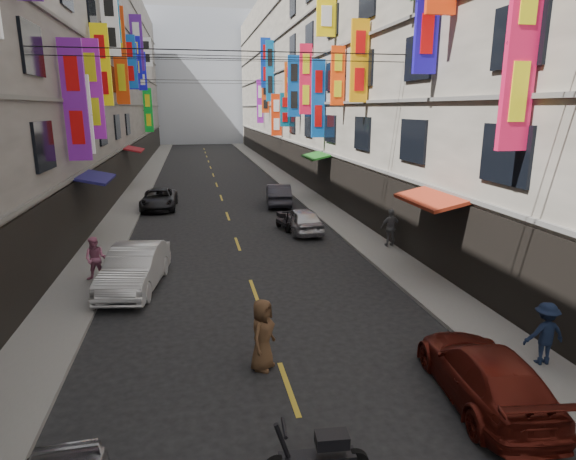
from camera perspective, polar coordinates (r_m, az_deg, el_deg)
name	(u,v)px	position (r m, az deg, el deg)	size (l,w,h in m)	color
sidewalk_left	(140,186)	(40.06, -17.08, 4.97)	(2.00, 90.00, 0.12)	slate
sidewalk_right	(289,182)	(40.62, 0.06, 5.72)	(2.00, 90.00, 0.12)	slate
building_row_left	(45,60)	(40.81, -26.89, 17.57)	(10.14, 90.00, 19.00)	gray
building_row_right	(360,65)	(41.89, 8.58, 18.76)	(10.14, 90.00, 19.00)	#A89F8D
haze_block	(199,79)	(89.54, -10.50, 17.18)	(18.00, 8.00, 22.00)	#B3BAC7
shop_signage	(216,60)	(33.27, -8.50, 19.32)	(14.00, 55.00, 10.90)	#0F34B5
street_awnings	(206,174)	(23.60, -9.71, 6.53)	(13.99, 35.20, 0.41)	#144E23
overhead_cables	(223,56)	(27.59, -7.75, 19.77)	(14.00, 38.04, 1.24)	black
lane_markings	(219,191)	(36.94, -8.20, 4.63)	(0.12, 80.20, 0.01)	gold
scooter_crossing	(319,457)	(8.89, 3.66, -25.22)	(1.80, 0.50, 1.14)	black
scooter_far_right	(283,221)	(24.67, -0.61, 1.02)	(0.62, 1.79, 1.14)	black
car_left_mid	(135,268)	(17.41, -17.73, -4.32)	(1.58, 4.54, 1.50)	silver
car_left_far	(159,199)	(30.89, -15.03, 3.56)	(2.04, 4.43, 1.23)	black
car_right_near	(485,374)	(11.43, 22.30, -15.50)	(1.75, 4.30, 1.25)	#5A160F
car_right_mid	(302,220)	(24.16, 1.71, 1.20)	(1.50, 3.74, 1.27)	silver
car_right_far	(278,195)	(30.96, -1.14, 4.22)	(1.47, 4.21, 1.39)	#2A2932
pedestrian_lfar	(96,259)	(18.36, -21.85, -3.19)	(0.77, 0.53, 1.59)	#C4688C
pedestrian_rnear	(545,333)	(13.20, 28.15, -10.74)	(1.00, 0.51, 1.54)	#131C35
pedestrian_rfar	(391,228)	(21.70, 12.10, 0.26)	(0.99, 0.56, 1.68)	slate
pedestrian_crossing	(263,335)	(11.67, -3.04, -12.28)	(0.86, 0.59, 1.76)	#533621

